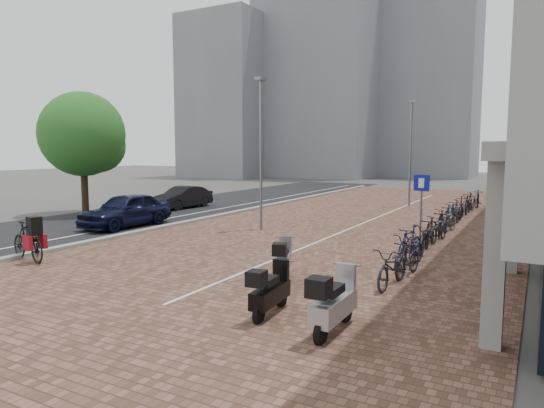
{
  "coord_description": "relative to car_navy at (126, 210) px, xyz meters",
  "views": [
    {
      "loc": [
        9.42,
        -11.08,
        3.47
      ],
      "look_at": [
        0.0,
        6.0,
        1.3
      ],
      "focal_mm": 32.29,
      "sensor_mm": 36.0,
      "label": 1
    }
  ],
  "objects": [
    {
      "name": "ground",
      "position": [
        6.89,
        -4.85,
        -0.77
      ],
      "size": [
        140.0,
        140.0,
        0.0
      ],
      "primitive_type": "plane",
      "color": "#474442",
      "rests_on": "ground"
    },
    {
      "name": "plaza_brick",
      "position": [
        8.89,
        7.15,
        -0.76
      ],
      "size": [
        14.5,
        42.0,
        0.04
      ],
      "primitive_type": "cube",
      "color": "brown",
      "rests_on": "ground"
    },
    {
      "name": "street_asphalt",
      "position": [
        -2.11,
        7.15,
        -0.76
      ],
      "size": [
        8.0,
        50.0,
        0.03
      ],
      "primitive_type": "cube",
      "color": "black",
      "rests_on": "ground"
    },
    {
      "name": "curb",
      "position": [
        1.79,
        7.15,
        -0.7
      ],
      "size": [
        0.35,
        42.0,
        0.14
      ],
      "primitive_type": "cube",
      "color": "gray",
      "rests_on": "ground"
    },
    {
      "name": "lane_line",
      "position": [
        -0.11,
        7.15,
        -0.74
      ],
      "size": [
        0.12,
        44.0,
        0.0
      ],
      "primitive_type": "cube",
      "color": "white",
      "rests_on": "street_asphalt"
    },
    {
      "name": "parking_line",
      "position": [
        9.09,
        7.15,
        -0.73
      ],
      "size": [
        0.1,
        30.0,
        0.0
      ],
      "primitive_type": "cube",
      "color": "white",
      "rests_on": "plaza_brick"
    },
    {
      "name": "bg_towers",
      "position": [
        -7.45,
        44.09,
        13.2
      ],
      "size": [
        33.0,
        23.0,
        32.0
      ],
      "color": "gray",
      "rests_on": "ground"
    },
    {
      "name": "car_navy",
      "position": [
        0.0,
        0.0,
        0.0
      ],
      "size": [
        1.89,
        4.53,
        1.53
      ],
      "primitive_type": "imported",
      "rotation": [
        0.0,
        0.0,
        -0.02
      ],
      "color": "black",
      "rests_on": "ground"
    },
    {
      "name": "car_dark",
      "position": [
        -2.28,
        6.78,
        -0.11
      ],
      "size": [
        1.67,
        4.06,
        1.31
      ],
      "primitive_type": "imported",
      "rotation": [
        0.0,
        0.0,
        -0.07
      ],
      "color": "black",
      "rests_on": "ground"
    },
    {
      "name": "hero_bike",
      "position": [
        2.39,
        -6.48,
        -0.12
      ],
      "size": [
        2.14,
        1.01,
        1.46
      ],
      "rotation": [
        0.0,
        0.0,
        1.36
      ],
      "color": "black",
      "rests_on": "ground"
    },
    {
      "name": "scooter_front",
      "position": [
        10.39,
        -4.6,
        -0.2
      ],
      "size": [
        1.05,
        1.71,
        1.12
      ],
      "primitive_type": null,
      "rotation": [
        0.0,
        0.0,
        0.36
      ],
      "color": "#939498",
      "rests_on": "ground"
    },
    {
      "name": "scooter_mid",
      "position": [
        11.47,
        -7.23,
        -0.21
      ],
      "size": [
        0.63,
        1.66,
        1.12
      ],
      "primitive_type": null,
      "rotation": [
        0.0,
        0.0,
        0.08
      ],
      "color": "black",
      "rests_on": "ground"
    },
    {
      "name": "scooter_back",
      "position": [
        13.01,
        -7.52,
        -0.14
      ],
      "size": [
        0.58,
        1.83,
        1.25
      ],
      "primitive_type": null,
      "rotation": [
        0.0,
        0.0,
        0.01
      ],
      "color": "#B4B3B9",
      "rests_on": "ground"
    },
    {
      "name": "parking_sign",
      "position": [
        12.77,
        0.98,
        1.02
      ],
      "size": [
        0.54,
        0.16,
        2.63
      ],
      "rotation": [
        0.0,
        0.0,
        -0.21
      ],
      "color": "slate",
      "rests_on": "ground"
    },
    {
      "name": "lamp_near",
      "position": [
        5.79,
        2.16,
        2.45
      ],
      "size": [
        0.12,
        0.12,
        6.42
      ],
      "primitive_type": "cylinder",
      "color": "gray",
      "rests_on": "ground"
    },
    {
      "name": "lamp_far",
      "position": [
        9.29,
        14.2,
        2.41
      ],
      "size": [
        0.12,
        0.12,
        6.35
      ],
      "primitive_type": "cylinder",
      "color": "slate",
      "rests_on": "ground"
    },
    {
      "name": "street_tree",
      "position": [
        -5.12,
        2.31,
        3.39
      ],
      "size": [
        4.5,
        4.5,
        6.54
      ],
      "color": "#382619",
      "rests_on": "ground"
    },
    {
      "name": "bike_row",
      "position": [
        12.95,
        5.8,
        -0.25
      ],
      "size": [
        1.22,
        21.46,
        1.05
      ],
      "color": "black",
      "rests_on": "ground"
    }
  ]
}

